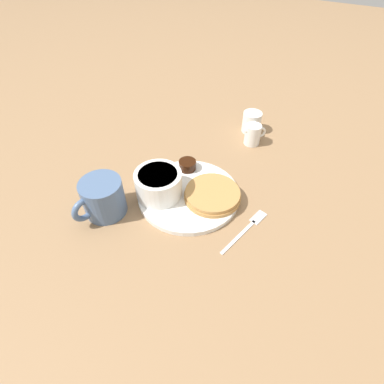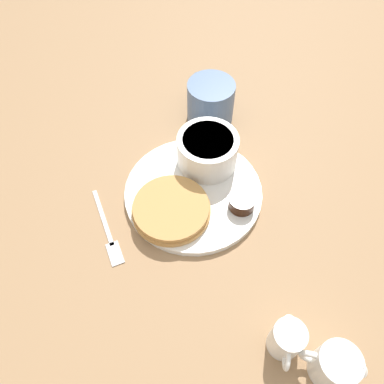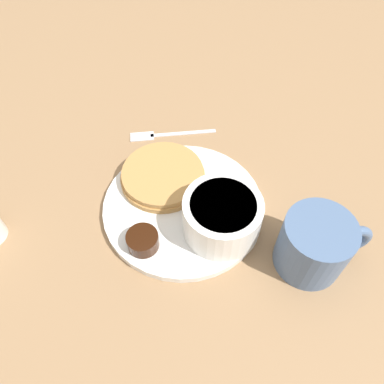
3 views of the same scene
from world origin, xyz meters
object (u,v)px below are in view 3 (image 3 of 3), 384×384
plate (183,206)px  coffee_mug (316,245)px  bowl (222,216)px  fork (163,135)px

plate → coffee_mug: size_ratio=1.95×
coffee_mug → bowl: bearing=138.8°
plate → coffee_mug: 0.19m
plate → bowl: 0.08m
plate → fork: 0.16m
bowl → coffee_mug: (0.09, -0.08, -0.00)m
coffee_mug → fork: coffee_mug is taller
plate → fork: bearing=82.6°
bowl → fork: bearing=93.7°
fork → coffee_mug: bearing=-70.0°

